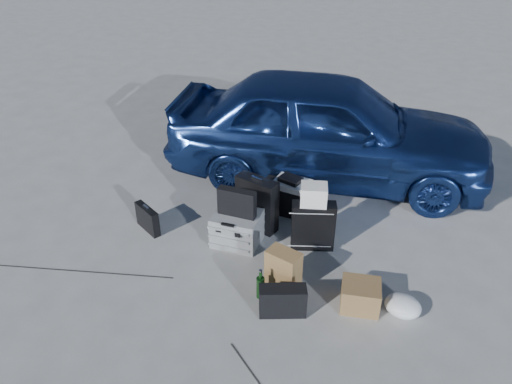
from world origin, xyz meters
TOP-DOWN VIEW (x-y plane):
  - ground at (0.00, 0.00)m, footprint 60.00×60.00m
  - car at (0.09, 2.39)m, footprint 4.33×2.45m
  - pelican_case at (-0.33, 0.57)m, footprint 0.53×0.45m
  - laptop_bag at (-0.33, 0.57)m, footprint 0.41×0.13m
  - briefcase at (-1.35, 0.36)m, footprint 0.38×0.24m
  - suitcase_left at (-0.25, 0.92)m, footprint 0.51×0.27m
  - suitcase_right at (0.44, 0.82)m, footprint 0.49×0.32m
  - white_carton at (0.42, 0.83)m, footprint 0.32×0.29m
  - duffel_bag at (-0.01, 1.37)m, footprint 0.70×0.31m
  - flat_box_white at (-0.01, 1.37)m, footprint 0.43×0.33m
  - flat_box_black at (-0.02, 1.36)m, footprint 0.28×0.23m
  - kraft_bag at (0.38, 0.11)m, footprint 0.35×0.25m
  - cardboard_box at (1.13, 0.15)m, footprint 0.41×0.38m
  - plastic_bag at (1.51, 0.22)m, footprint 0.37×0.32m
  - messenger_bag at (0.51, -0.22)m, footprint 0.45×0.33m
  - green_bottle at (0.24, -0.11)m, footprint 0.10×0.10m

SIDE VIEW (x-z plane):
  - ground at x=0.00m, z-range 0.00..0.00m
  - plastic_bag at x=1.51m, z-range 0.00..0.18m
  - cardboard_box at x=1.13m, z-range 0.00..0.26m
  - messenger_bag at x=0.51m, z-range 0.00..0.30m
  - briefcase at x=-1.35m, z-range 0.00..0.30m
  - green_bottle at x=0.24m, z-range 0.00..0.31m
  - duffel_bag at x=-0.01m, z-range 0.00..0.35m
  - pelican_case at x=-0.33m, z-range 0.00..0.36m
  - kraft_bag at x=0.38m, z-range 0.00..0.42m
  - suitcase_right at x=0.44m, z-range 0.00..0.55m
  - suitcase_left at x=-0.25m, z-range 0.00..0.63m
  - flat_box_white at x=-0.01m, z-range 0.35..0.42m
  - flat_box_black at x=-0.02m, z-range 0.42..0.47m
  - laptop_bag at x=-0.33m, z-range 0.36..0.67m
  - white_carton at x=0.42m, z-range 0.55..0.76m
  - car at x=0.09m, z-range 0.00..1.39m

